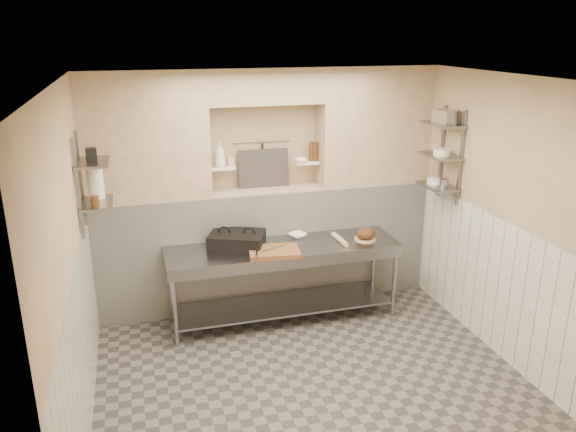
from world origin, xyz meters
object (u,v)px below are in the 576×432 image
object	(u,v)px
prep_table	(284,268)
mixing_bowl	(298,235)
cutting_board	(274,252)
bowl_alcove	(301,161)
bread_loaf	(365,233)
jug_left	(95,183)
rolling_pin	(340,239)
bottle_soap	(220,155)
panini_press	(237,240)

from	to	relation	value
prep_table	mixing_bowl	bearing A→B (deg)	45.97
cutting_board	bowl_alcove	xyz separation A→B (m)	(0.51, 0.71, 0.81)
prep_table	mixing_bowl	size ratio (longest dim) A/B	13.51
bowl_alcove	cutting_board	bearing A→B (deg)	-125.75
bread_loaf	jug_left	size ratio (longest dim) A/B	0.70
cutting_board	jug_left	bearing A→B (deg)	174.05
prep_table	rolling_pin	xyz separation A→B (m)	(0.65, -0.03, 0.29)
rolling_pin	bowl_alcove	distance (m)	1.03
bottle_soap	panini_press	bearing A→B (deg)	-77.51
jug_left	cutting_board	bearing A→B (deg)	-5.95
rolling_pin	bread_loaf	world-z (taller)	bread_loaf
rolling_pin	bread_loaf	bearing A→B (deg)	-3.27
prep_table	bread_loaf	bearing A→B (deg)	-2.71
rolling_pin	bread_loaf	distance (m)	0.31
bread_loaf	bottle_soap	distance (m)	1.87
prep_table	bread_loaf	world-z (taller)	bread_loaf
prep_table	bread_loaf	size ratio (longest dim) A/B	12.02
mixing_bowl	bottle_soap	world-z (taller)	bottle_soap
prep_table	cutting_board	xyz separation A→B (m)	(-0.15, -0.17, 0.28)
cutting_board	bread_loaf	world-z (taller)	bread_loaf
jug_left	panini_press	bearing A→B (deg)	5.34
panini_press	mixing_bowl	bearing A→B (deg)	30.47
bowl_alcove	panini_press	bearing A→B (deg)	-154.97
bottle_soap	prep_table	bearing A→B (deg)	-42.78
bread_loaf	jug_left	world-z (taller)	jug_left
mixing_bowl	rolling_pin	world-z (taller)	rolling_pin
cutting_board	rolling_pin	distance (m)	0.82
bowl_alcove	rolling_pin	bearing A→B (deg)	-62.91
jug_left	prep_table	bearing A→B (deg)	-0.24
cutting_board	mixing_bowl	world-z (taller)	cutting_board
panini_press	bread_loaf	size ratio (longest dim) A/B	3.26
prep_table	bottle_soap	world-z (taller)	bottle_soap
mixing_bowl	rolling_pin	size ratio (longest dim) A/B	0.51
cutting_board	bottle_soap	world-z (taller)	bottle_soap
panini_press	bottle_soap	xyz separation A→B (m)	(-0.09, 0.41, 0.88)
mixing_bowl	jug_left	world-z (taller)	jug_left
panini_press	bowl_alcove	world-z (taller)	bowl_alcove
prep_table	rolling_pin	bearing A→B (deg)	-2.45
mixing_bowl	panini_press	bearing A→B (deg)	-172.01
panini_press	jug_left	world-z (taller)	jug_left
panini_press	cutting_board	size ratio (longest dim) A/B	1.31
mixing_bowl	jug_left	size ratio (longest dim) A/B	0.62
mixing_bowl	jug_left	distance (m)	2.31
cutting_board	bowl_alcove	size ratio (longest dim) A/B	3.60
prep_table	bowl_alcove	bearing A→B (deg)	56.24
mixing_bowl	bowl_alcove	bearing A→B (deg)	66.88
prep_table	jug_left	xyz separation A→B (m)	(-1.90, 0.01, 1.12)
bread_loaf	panini_press	bearing A→B (deg)	172.78
panini_press	bottle_soap	size ratio (longest dim) A/B	2.45
rolling_pin	bread_loaf	size ratio (longest dim) A/B	1.74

